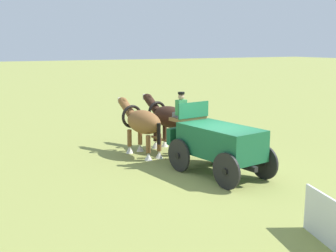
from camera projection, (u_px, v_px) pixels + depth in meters
ground_plane at (220, 175)px, 14.24m from camera, size 220.00×220.00×0.00m
show_wagon at (217, 141)px, 14.14m from camera, size 5.87×2.28×2.68m
draft_horse_near at (142, 123)px, 16.62m from camera, size 2.99×1.21×2.17m
draft_horse_off at (168, 118)px, 17.37m from camera, size 3.12×1.20×2.22m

